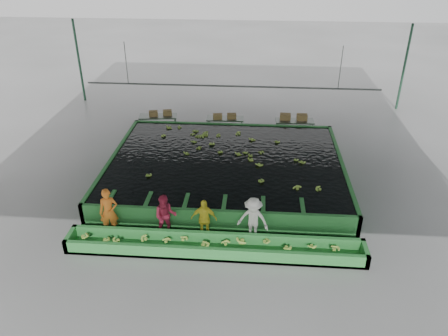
# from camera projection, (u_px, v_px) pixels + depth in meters

# --- Properties ---
(ground) EXTENTS (80.00, 80.00, 0.00)m
(ground) POSITION_uv_depth(u_px,v_px,m) (223.00, 195.00, 17.81)
(ground) COLOR gray
(ground) RESTS_ON ground
(shed_roof) EXTENTS (20.00, 22.00, 0.04)m
(shed_roof) POSITION_uv_depth(u_px,v_px,m) (223.00, 75.00, 15.42)
(shed_roof) COLOR #94969A
(shed_roof) RESTS_ON shed_posts
(shed_posts) EXTENTS (20.00, 22.00, 5.00)m
(shed_posts) POSITION_uv_depth(u_px,v_px,m) (223.00, 140.00, 16.62)
(shed_posts) COLOR #234C35
(shed_posts) RESTS_ON ground
(flotation_tank) EXTENTS (10.00, 8.00, 0.90)m
(flotation_tank) POSITION_uv_depth(u_px,v_px,m) (226.00, 168.00, 18.91)
(flotation_tank) COLOR #2A7A33
(flotation_tank) RESTS_ON ground
(tank_water) EXTENTS (9.70, 7.70, 0.00)m
(tank_water) POSITION_uv_depth(u_px,v_px,m) (226.00, 160.00, 18.72)
(tank_water) COLOR black
(tank_water) RESTS_ON flotation_tank
(sorting_trough) EXTENTS (10.00, 1.00, 0.50)m
(sorting_trough) POSITION_uv_depth(u_px,v_px,m) (214.00, 246.00, 14.54)
(sorting_trough) COLOR #2A7A33
(sorting_trough) RESTS_ON ground
(cableway_rail) EXTENTS (0.08, 0.08, 14.00)m
(cableway_rail) POSITION_uv_depth(u_px,v_px,m) (231.00, 86.00, 20.76)
(cableway_rail) COLOR #59605B
(cableway_rail) RESTS_ON shed_roof
(rail_hanger_left) EXTENTS (0.04, 0.04, 2.00)m
(rail_hanger_left) POSITION_uv_depth(u_px,v_px,m) (126.00, 63.00, 20.63)
(rail_hanger_left) COLOR #59605B
(rail_hanger_left) RESTS_ON shed_roof
(rail_hanger_right) EXTENTS (0.04, 0.04, 2.00)m
(rail_hanger_right) POSITION_uv_depth(u_px,v_px,m) (341.00, 68.00, 19.94)
(rail_hanger_right) COLOR #59605B
(rail_hanger_right) RESTS_ON shed_roof
(worker_a) EXTENTS (0.73, 0.58, 1.77)m
(worker_a) POSITION_uv_depth(u_px,v_px,m) (109.00, 212.00, 15.20)
(worker_a) COLOR orange
(worker_a) RESTS_ON ground
(worker_b) EXTENTS (0.87, 0.72, 1.63)m
(worker_b) POSITION_uv_depth(u_px,v_px,m) (166.00, 216.00, 15.09)
(worker_b) COLOR #B12543
(worker_b) RESTS_ON ground
(worker_c) EXTENTS (0.91, 0.39, 1.53)m
(worker_c) POSITION_uv_depth(u_px,v_px,m) (204.00, 219.00, 15.02)
(worker_c) COLOR yellow
(worker_c) RESTS_ON ground
(worker_d) EXTENTS (1.19, 0.83, 1.67)m
(worker_d) POSITION_uv_depth(u_px,v_px,m) (253.00, 220.00, 14.87)
(worker_d) COLOR white
(worker_d) RESTS_ON ground
(packing_table_left) EXTENTS (2.06, 1.02, 0.90)m
(packing_table_left) POSITION_uv_depth(u_px,v_px,m) (159.00, 124.00, 23.30)
(packing_table_left) COLOR #59605B
(packing_table_left) RESTS_ON ground
(packing_table_mid) EXTENTS (1.95, 0.81, 0.88)m
(packing_table_mid) POSITION_uv_depth(u_px,v_px,m) (225.00, 126.00, 23.07)
(packing_table_mid) COLOR #59605B
(packing_table_mid) RESTS_ON ground
(packing_table_right) EXTENTS (2.00, 0.87, 0.89)m
(packing_table_right) POSITION_uv_depth(u_px,v_px,m) (294.00, 128.00, 22.74)
(packing_table_right) COLOR #59605B
(packing_table_right) RESTS_ON ground
(box_stack_left) EXTENTS (1.24, 0.60, 0.26)m
(box_stack_left) POSITION_uv_depth(u_px,v_px,m) (161.00, 115.00, 23.13)
(box_stack_left) COLOR olive
(box_stack_left) RESTS_ON packing_table_left
(box_stack_mid) EXTENTS (1.23, 0.50, 0.26)m
(box_stack_mid) POSITION_uv_depth(u_px,v_px,m) (225.00, 119.00, 22.78)
(box_stack_mid) COLOR olive
(box_stack_mid) RESTS_ON packing_table_mid
(box_stack_right) EXTENTS (1.40, 0.40, 0.30)m
(box_stack_right) POSITION_uv_depth(u_px,v_px,m) (293.00, 120.00, 22.62)
(box_stack_right) COLOR olive
(box_stack_right) RESTS_ON packing_table_right
(floating_bananas) EXTENTS (9.03, 6.16, 0.12)m
(floating_bananas) POSITION_uv_depth(u_px,v_px,m) (227.00, 152.00, 19.42)
(floating_bananas) COLOR #8CB53E
(floating_bananas) RESTS_ON tank_water
(trough_bananas) EXTENTS (9.22, 0.61, 0.12)m
(trough_bananas) POSITION_uv_depth(u_px,v_px,m) (214.00, 243.00, 14.47)
(trough_bananas) COLOR #8CB53E
(trough_bananas) RESTS_ON sorting_trough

